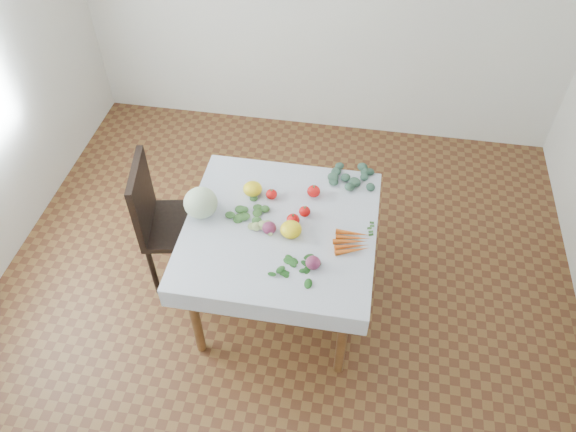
{
  "coord_description": "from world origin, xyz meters",
  "views": [
    {
      "loc": [
        0.42,
        -2.17,
        3.2
      ],
      "look_at": [
        0.04,
        0.03,
        0.82
      ],
      "focal_mm": 35.0,
      "sensor_mm": 36.0,
      "label": 1
    }
  ],
  "objects_px": {
    "table": "(280,238)",
    "chair": "(164,217)",
    "carrot_bunch": "(352,242)",
    "cabbage": "(201,203)",
    "heirloom_back": "(253,189)"
  },
  "relations": [
    {
      "from": "chair",
      "to": "table",
      "type": "bearing_deg",
      "value": -9.71
    },
    {
      "from": "table",
      "to": "cabbage",
      "type": "xyz_separation_m",
      "value": [
        -0.48,
        0.03,
        0.19
      ]
    },
    {
      "from": "table",
      "to": "carrot_bunch",
      "type": "bearing_deg",
      "value": -7.79
    },
    {
      "from": "cabbage",
      "to": "carrot_bunch",
      "type": "relative_size",
      "value": 0.99
    },
    {
      "from": "chair",
      "to": "heirloom_back",
      "type": "height_order",
      "value": "chair"
    },
    {
      "from": "table",
      "to": "chair",
      "type": "height_order",
      "value": "chair"
    },
    {
      "from": "heirloom_back",
      "to": "table",
      "type": "bearing_deg",
      "value": -48.69
    },
    {
      "from": "table",
      "to": "chair",
      "type": "xyz_separation_m",
      "value": [
        -0.79,
        0.14,
        -0.1
      ]
    },
    {
      "from": "chair",
      "to": "cabbage",
      "type": "xyz_separation_m",
      "value": [
        0.31,
        -0.11,
        0.29
      ]
    },
    {
      "from": "chair",
      "to": "carrot_bunch",
      "type": "bearing_deg",
      "value": -9.04
    },
    {
      "from": "cabbage",
      "to": "heirloom_back",
      "type": "bearing_deg",
      "value": 39.41
    },
    {
      "from": "table",
      "to": "heirloom_back",
      "type": "bearing_deg",
      "value": 131.31
    },
    {
      "from": "heirloom_back",
      "to": "carrot_bunch",
      "type": "xyz_separation_m",
      "value": [
        0.64,
        -0.3,
        -0.03
      ]
    },
    {
      "from": "cabbage",
      "to": "heirloom_back",
      "type": "height_order",
      "value": "cabbage"
    },
    {
      "from": "heirloom_back",
      "to": "carrot_bunch",
      "type": "bearing_deg",
      "value": -25.3
    }
  ]
}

